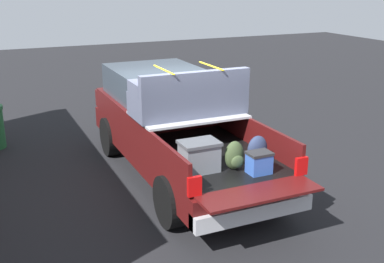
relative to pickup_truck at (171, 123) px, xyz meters
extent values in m
plane|color=black|center=(-0.38, 0.00, -0.99)|extent=(40.00, 40.00, 0.00)
cube|color=#470F0F|center=(-0.38, 0.00, -0.37)|extent=(5.50, 1.92, 0.45)
cube|color=black|center=(-1.58, 0.00, -0.12)|extent=(2.80, 1.80, 0.04)
cube|color=#470F0F|center=(-1.58, 0.93, 0.11)|extent=(2.80, 0.06, 0.50)
cube|color=#470F0F|center=(-1.58, -0.93, 0.11)|extent=(2.80, 0.06, 0.50)
cube|color=#470F0F|center=(-0.21, 0.00, 0.11)|extent=(0.06, 1.80, 0.50)
cube|color=#470F0F|center=(-3.26, 0.00, -0.12)|extent=(0.55, 1.80, 0.04)
cube|color=#B2B2B7|center=(-0.81, 0.00, 0.38)|extent=(1.25, 1.92, 0.04)
cube|color=#470F0F|center=(0.97, 0.00, 0.11)|extent=(2.30, 1.92, 0.50)
cube|color=#2D3842|center=(0.87, 0.00, 0.66)|extent=(1.94, 1.76, 0.60)
cube|color=#470F0F|center=(2.32, 0.00, 0.05)|extent=(0.40, 1.82, 0.38)
cube|color=#B2B2B7|center=(-3.10, 0.00, -0.47)|extent=(0.24, 1.92, 0.24)
cube|color=red|center=(-3.00, 0.88, 0.04)|extent=(0.06, 0.20, 0.28)
cube|color=red|center=(-3.00, -0.88, 0.04)|extent=(0.06, 0.20, 0.28)
cylinder|color=black|center=(1.37, 0.88, -0.57)|extent=(0.84, 0.30, 0.84)
cylinder|color=black|center=(1.37, -0.88, -0.57)|extent=(0.84, 0.30, 0.84)
cylinder|color=black|center=(-2.13, 0.88, -0.57)|extent=(0.84, 0.30, 0.84)
cylinder|color=black|center=(-2.13, -0.88, -0.57)|extent=(0.84, 0.30, 0.84)
cube|color=slate|center=(-2.22, 0.44, 0.11)|extent=(0.40, 0.55, 0.42)
cube|color=#505359|center=(-2.22, 0.44, 0.35)|extent=(0.44, 0.59, 0.05)
ellipsoid|color=#384728|center=(-2.38, -0.08, 0.13)|extent=(0.20, 0.32, 0.45)
ellipsoid|color=#384728|center=(-2.49, -0.08, 0.06)|extent=(0.09, 0.22, 0.20)
ellipsoid|color=#283351|center=(-2.30, -0.54, 0.13)|extent=(0.20, 0.35, 0.45)
ellipsoid|color=#283351|center=(-2.41, -0.54, 0.06)|extent=(0.09, 0.24, 0.20)
cube|color=#3359B2|center=(-2.68, -0.34, 0.05)|extent=(0.26, 0.34, 0.30)
cube|color=#262628|center=(-2.68, -0.34, 0.22)|extent=(0.28, 0.36, 0.04)
cube|color=#4C5166|center=(-0.81, 0.00, 0.61)|extent=(0.85, 2.01, 0.42)
cube|color=#4C5166|center=(-1.15, 0.00, 1.02)|extent=(0.16, 2.01, 0.40)
cube|color=#4C5166|center=(-0.76, 0.91, 0.93)|extent=(0.61, 0.20, 0.22)
cube|color=#4C5166|center=(-0.76, -0.91, 0.93)|extent=(0.61, 0.20, 0.22)
cube|color=yellow|center=(-0.81, 0.45, 1.23)|extent=(0.95, 0.03, 0.02)
cube|color=yellow|center=(-0.81, -0.45, 1.23)|extent=(0.95, 0.03, 0.02)
camera|label=1|loc=(-8.35, 3.34, 2.72)|focal=44.56mm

